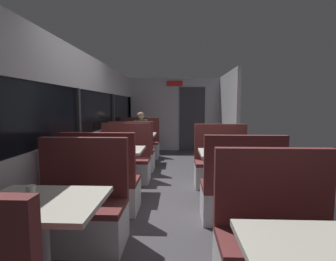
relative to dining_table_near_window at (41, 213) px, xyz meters
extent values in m
cube|color=#423F44|center=(0.89, 2.09, -0.65)|extent=(3.30, 9.20, 0.02)
cube|color=#B2B2B7|center=(-0.56, 2.09, -0.16)|extent=(0.08, 8.40, 0.95)
cube|color=#B2B2B7|center=(-0.56, 2.09, 1.36)|extent=(0.08, 8.40, 0.60)
cube|color=black|center=(-0.57, 2.09, 0.69)|extent=(0.03, 8.40, 0.75)
cube|color=#2D2D30|center=(-0.54, 2.09, 0.69)|extent=(0.06, 0.08, 0.75)
cube|color=#2D2D30|center=(-0.54, 4.19, 0.69)|extent=(0.06, 0.08, 0.75)
cube|color=#2D2D30|center=(-0.54, 6.29, 0.69)|extent=(0.06, 0.08, 0.75)
cube|color=#B2B2B7|center=(0.89, 6.29, 0.51)|extent=(2.90, 0.08, 2.30)
cube|color=#333338|center=(1.44, 6.24, 0.36)|extent=(0.80, 0.04, 2.00)
cube|color=red|center=(0.89, 6.23, 1.48)|extent=(0.50, 0.03, 0.16)
cube|color=#B2B2B7|center=(2.34, 5.09, 0.51)|extent=(0.08, 2.40, 2.30)
cylinder|color=#9E9EA3|center=(0.00, 0.00, -0.29)|extent=(0.10, 0.10, 0.70)
cube|color=beige|center=(0.00, 0.00, 0.08)|extent=(0.90, 0.70, 0.04)
cube|color=silver|center=(0.00, 0.66, -0.44)|extent=(0.95, 0.50, 0.39)
cube|color=brown|center=(0.00, 0.66, -0.22)|extent=(0.95, 0.50, 0.06)
cube|color=brown|center=(0.00, 0.87, 0.14)|extent=(0.95, 0.08, 0.65)
cylinder|color=#9E9EA3|center=(0.00, 2.21, -0.29)|extent=(0.10, 0.10, 0.70)
cube|color=beige|center=(0.00, 2.21, 0.08)|extent=(0.90, 0.70, 0.04)
cube|color=silver|center=(0.00, 1.55, -0.44)|extent=(0.95, 0.50, 0.39)
cube|color=brown|center=(0.00, 1.55, -0.22)|extent=(0.95, 0.50, 0.06)
cube|color=brown|center=(0.00, 1.34, 0.14)|extent=(0.95, 0.08, 0.65)
cube|color=silver|center=(0.00, 2.87, -0.44)|extent=(0.95, 0.50, 0.39)
cube|color=brown|center=(0.00, 2.87, -0.22)|extent=(0.95, 0.50, 0.06)
cube|color=brown|center=(0.00, 3.08, 0.14)|extent=(0.95, 0.08, 0.65)
cylinder|color=#9E9EA3|center=(0.00, 4.42, -0.29)|extent=(0.10, 0.10, 0.70)
cube|color=beige|center=(0.00, 4.42, 0.08)|extent=(0.90, 0.70, 0.04)
cube|color=silver|center=(0.00, 3.76, -0.44)|extent=(0.95, 0.50, 0.39)
cube|color=brown|center=(0.00, 3.76, -0.22)|extent=(0.95, 0.50, 0.06)
cube|color=brown|center=(0.00, 3.55, 0.14)|extent=(0.95, 0.08, 0.65)
cube|color=silver|center=(0.00, 5.08, -0.44)|extent=(0.95, 0.50, 0.39)
cube|color=brown|center=(0.00, 5.08, -0.22)|extent=(0.95, 0.50, 0.06)
cube|color=brown|center=(0.00, 5.29, 0.14)|extent=(0.95, 0.08, 0.65)
cube|color=brown|center=(1.79, 0.06, -0.22)|extent=(0.95, 0.50, 0.06)
cube|color=brown|center=(1.79, 0.27, 0.14)|extent=(0.95, 0.08, 0.65)
cylinder|color=#9E9EA3|center=(1.79, 2.01, -0.29)|extent=(0.10, 0.10, 0.70)
cube|color=beige|center=(1.79, 2.01, 0.08)|extent=(0.90, 0.70, 0.04)
cube|color=silver|center=(1.79, 1.35, -0.44)|extent=(0.95, 0.50, 0.39)
cube|color=brown|center=(1.79, 1.35, -0.22)|extent=(0.95, 0.50, 0.06)
cube|color=brown|center=(1.79, 1.14, 0.14)|extent=(0.95, 0.08, 0.65)
cube|color=silver|center=(1.79, 2.67, -0.44)|extent=(0.95, 0.50, 0.39)
cube|color=brown|center=(1.79, 2.67, -0.22)|extent=(0.95, 0.50, 0.06)
cube|color=brown|center=(1.79, 2.88, 0.14)|extent=(0.95, 0.08, 0.65)
cube|color=#26262D|center=(0.00, 5.08, -0.41)|extent=(0.30, 0.36, 0.45)
cube|color=#59724C|center=(0.00, 5.03, 0.11)|extent=(0.34, 0.22, 0.60)
sphere|color=tan|center=(0.00, 5.01, 0.52)|extent=(0.20, 0.20, 0.20)
cylinder|color=#59724C|center=(-0.20, 4.85, 0.13)|extent=(0.07, 0.28, 0.07)
cylinder|color=#59724C|center=(0.20, 4.85, 0.13)|extent=(0.07, 0.28, 0.07)
cylinder|color=white|center=(-0.11, 0.07, 0.15)|extent=(0.07, 0.07, 0.09)
camera|label=1|loc=(1.02, -1.77, 0.80)|focal=27.05mm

